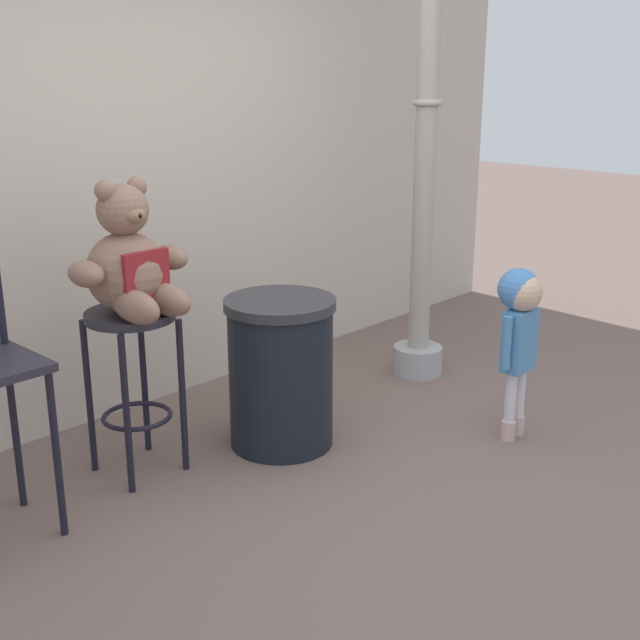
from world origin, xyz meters
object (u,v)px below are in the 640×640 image
at_px(trash_bin, 281,372).
at_px(lamppost, 424,193).
at_px(bar_stool_with_teddy, 133,357).
at_px(teddy_bear, 130,265).
at_px(child_walking, 519,317).

height_order(trash_bin, lamppost, lamppost).
bearing_deg(trash_bin, bar_stool_with_teddy, 157.33).
bearing_deg(teddy_bear, bar_stool_with_teddy, 90.00).
distance_m(teddy_bear, lamppost, 2.00).
relative_size(bar_stool_with_teddy, child_walking, 0.88).
xyz_separation_m(teddy_bear, lamppost, (1.99, -0.15, 0.13)).
height_order(teddy_bear, lamppost, lamppost).
height_order(bar_stool_with_teddy, lamppost, lamppost).
relative_size(bar_stool_with_teddy, teddy_bear, 1.32).
height_order(bar_stool_with_teddy, trash_bin, bar_stool_with_teddy).
bearing_deg(child_walking, lamppost, 60.87).
xyz_separation_m(bar_stool_with_teddy, child_walking, (1.57, -1.11, 0.08)).
relative_size(bar_stool_with_teddy, lamppost, 0.28).
bearing_deg(teddy_bear, child_walking, -34.58).
distance_m(child_walking, lamppost, 1.13).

